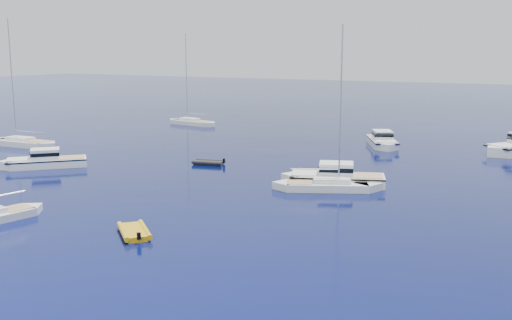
# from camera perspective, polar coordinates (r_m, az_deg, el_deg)

# --- Properties ---
(ground) EXTENTS (400.00, 400.00, 0.00)m
(ground) POSITION_cam_1_polar(r_m,az_deg,el_deg) (35.35, -12.10, -10.17)
(ground) COLOR #091358
(ground) RESTS_ON ground
(motor_cruiser_left) EXTENTS (8.85, 8.80, 2.51)m
(motor_cruiser_left) POSITION_cam_1_polar(r_m,az_deg,el_deg) (67.36, -19.39, -0.64)
(motor_cruiser_left) COLOR white
(motor_cruiser_left) RESTS_ON ground
(motor_cruiser_centre) EXTENTS (10.61, 6.23, 2.66)m
(motor_cruiser_centre) POSITION_cam_1_polar(r_m,az_deg,el_deg) (55.81, 7.35, -2.35)
(motor_cruiser_centre) COLOR white
(motor_cruiser_centre) RESTS_ON ground
(motor_cruiser_horizon) EXTENTS (6.80, 10.07, 2.55)m
(motor_cruiser_horizon) POSITION_cam_1_polar(r_m,az_deg,el_deg) (78.88, 11.85, 1.29)
(motor_cruiser_horizon) COLOR white
(motor_cruiser_horizon) RESTS_ON ground
(sailboat_mid_l) EXTENTS (11.37, 3.22, 16.62)m
(sailboat_mid_l) POSITION_cam_1_polar(r_m,az_deg,el_deg) (82.91, -21.14, 1.25)
(sailboat_mid_l) COLOR white
(sailboat_mid_l) RESTS_ON ground
(sailboat_centre) EXTENTS (10.37, 6.50, 14.94)m
(sailboat_centre) POSITION_cam_1_polar(r_m,az_deg,el_deg) (53.82, 6.72, -2.82)
(sailboat_centre) COLOR silver
(sailboat_centre) RESTS_ON ground
(sailboat_far_l) EXTENTS (10.68, 4.40, 15.25)m
(sailboat_far_l) POSITION_cam_1_polar(r_m,az_deg,el_deg) (99.52, -6.07, 3.34)
(sailboat_far_l) COLOR silver
(sailboat_far_l) RESTS_ON ground
(tender_yellow) EXTENTS (4.46, 4.38, 0.95)m
(tender_yellow) POSITION_cam_1_polar(r_m,az_deg,el_deg) (41.67, -11.44, -6.93)
(tender_yellow) COLOR gold
(tender_yellow) RESTS_ON ground
(tender_grey_far) EXTENTS (3.80, 2.60, 0.95)m
(tender_grey_far) POSITION_cam_1_polar(r_m,az_deg,el_deg) (65.20, -4.50, -0.43)
(tender_grey_far) COLOR black
(tender_grey_far) RESTS_ON ground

